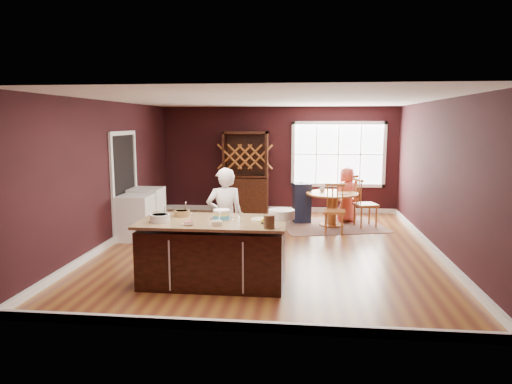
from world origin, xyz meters
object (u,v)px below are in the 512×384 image
baker (225,218)px  seated_woman (346,195)px  kitchen_island (214,253)px  layer_cake (222,214)px  chair_south (334,209)px  hutch (246,172)px  dryer (147,210)px  washer (136,218)px  high_chair (302,202)px  dining_table (332,202)px  toddler (299,187)px  chair_east (366,202)px  chair_north (345,196)px

baker → seated_woman: size_ratio=1.25×
kitchen_island → seated_woman: size_ratio=1.64×
layer_cake → chair_south: bearing=59.2°
hutch → dryer: size_ratio=2.21×
washer → high_chair: bearing=31.1°
dining_table → chair_south: bearing=-89.8°
seated_woman → hutch: 2.63m
seated_woman → high_chair: bearing=-12.3°
chair_south → toddler: size_ratio=4.03×
chair_south → washer: size_ratio=1.17×
dryer → chair_east: bearing=12.1°
high_chair → toddler: high_chair is taller
kitchen_island → chair_east: (2.66, 3.87, 0.11)m
hutch → washer: hutch is taller
chair_east → high_chair: chair_east is taller
kitchen_island → layer_cake: (0.10, 0.11, 0.55)m
chair_north → seated_woman: 0.34m
toddler → chair_south: bearing=-55.1°
kitchen_island → chair_east: size_ratio=1.90×
layer_cake → high_chair: size_ratio=0.35×
washer → dryer: bearing=90.0°
seated_woman → dryer: size_ratio=1.36×
baker → washer: baker is taller
layer_cake → chair_north: (2.16, 4.57, -0.44)m
kitchen_island → toddler: toddler is taller
kitchen_island → chair_south: size_ratio=2.00×
layer_cake → chair_east: bearing=55.8°
high_chair → kitchen_island: bearing=-117.8°
high_chair → washer: (-3.24, -1.96, -0.03)m
high_chair → washer: bearing=-160.2°
chair_north → washer: size_ratio=1.22×
seated_woman → toddler: seated_woman is taller
chair_north → washer: bearing=-1.5°
baker → toddler: bearing=-125.8°
kitchen_island → chair_south: 3.69m
kitchen_island → hutch: (-0.19, 5.17, 0.60)m
dining_table → washer: bearing=-157.2°
layer_cake → toddler: bearing=75.5°
chair_north → hutch: bearing=-42.5°
hutch → washer: (-1.81, -2.94, -0.59)m
layer_cake → hutch: size_ratio=0.16×
baker → layer_cake: (0.07, -0.65, 0.19)m
baker → high_chair: size_ratio=1.68×
seated_woman → baker: bearing=36.6°
kitchen_island → washer: 3.00m
dining_table → chair_north: chair_north is taller
dining_table → dryer: size_ratio=1.25×
baker → chair_east: size_ratio=1.46×
kitchen_island → dryer: bearing=124.9°
baker → chair_north: bearing=-137.3°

